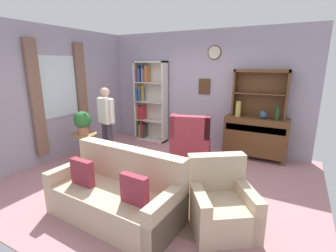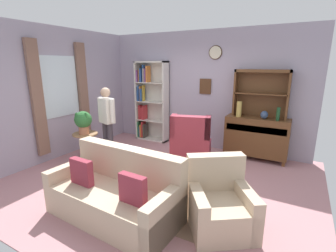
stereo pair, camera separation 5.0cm
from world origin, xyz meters
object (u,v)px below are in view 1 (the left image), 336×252
Objects in this scene: sideboard at (255,136)px; potted_plant_small at (84,160)px; bookshelf at (148,102)px; person_reading at (106,119)px; sideboard_hutch at (261,87)px; bottle_wine at (277,114)px; potted_plant_large at (82,121)px; vase_round at (263,115)px; couch_floral at (117,195)px; armchair_floral at (221,205)px; coffee_table at (153,169)px; book_stack at (154,164)px; wingback_chair at (191,145)px; vase_tall at (238,109)px; plant_stand at (85,144)px.

sideboard is 3.65m from potted_plant_small.
bookshelf is 1.68m from person_reading.
sideboard_hutch reaches higher than sideboard.
bottle_wine is 3.97m from potted_plant_large.
vase_round is (0.13, -0.07, 0.50)m from sideboard.
couch_floral is 2.21m from person_reading.
armchair_floral is at bearing -9.48° from potted_plant_small.
potted_plant_small is at bearing -92.60° from bookshelf.
coffee_table is (-1.62, -2.16, -0.70)m from bottle_wine.
armchair_floral is 1.32m from book_stack.
person_reading is (0.03, -1.67, -0.14)m from bookshelf.
wingback_chair reaches higher than sideboard.
vase_tall is 0.31× the size of armchair_floral.
sideboard is 0.71× the size of couch_floral.
person_reading is at bearing 134.92° from couch_floral.
sideboard_hutch is 2.92m from coffee_table.
sideboard is at bearing 90.49° from armchair_floral.
person_reading reaches higher than plant_stand.
bookshelf reaches higher than vase_round.
bottle_wine is at bearing -12.89° from sideboard.
potted_plant_small is (-3.31, -2.07, -0.90)m from bottle_wine.
armchair_floral is at bearing -98.18° from bottle_wine.
sideboard_hutch is 3.95m from potted_plant_small.
vase_round is (0.13, -0.18, -0.55)m from sideboard_hutch.
sideboard_hutch is 3.32m from person_reading.
bottle_wine is (0.39, -0.20, -0.50)m from sideboard_hutch.
book_stack is at bearing -111.13° from vase_tall.
plant_stand is 1.23× the size of potted_plant_large.
armchair_floral is (-0.11, -2.58, -0.72)m from vase_round.
bookshelf is 1.91× the size of sideboard_hutch.
vase_round is at bearing 34.00° from wingback_chair.
couch_floral is 0.85m from coffee_table.
couch_floral is at bearing -32.45° from potted_plant_large.
vase_tall is (-0.39, -0.19, -0.47)m from sideboard_hutch.
vase_round is 0.21× the size of coffee_table.
plant_stand is at bearing 168.58° from coffee_table.
sideboard_hutch is at bearing 42.22° from wingback_chair.
couch_floral is 3.78× the size of potted_plant_large.
armchair_floral is 3.06m from person_reading.
wingback_chair is 5.91× the size of book_stack.
potted_plant_small is at bearing -140.65° from vase_tall.
sideboard is 1.62× the size of coffee_table.
wingback_chair is 2.24m from plant_stand.
bookshelf reaches higher than couch_floral.
bottle_wine is 2.79m from coffee_table.
sideboard is at bearing -1.70° from bookshelf.
coffee_table is (-0.84, -2.17, -0.73)m from vase_tall.
bottle_wine is (0.39, -0.09, 0.55)m from sideboard.
bottle_wine is at bearing 60.96° from couch_floral.
plant_stand is at bearing -147.39° from vase_tall.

